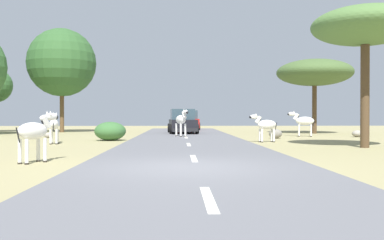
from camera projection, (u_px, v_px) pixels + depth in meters
ground_plane at (185, 169)px, 10.32m from camera, size 90.00×90.00×0.00m
road at (197, 168)px, 10.32m from camera, size 6.00×64.00×0.05m
lane_markings at (199, 172)px, 9.32m from camera, size 0.16×56.00×0.01m
zebra_0 at (181, 120)px, 25.55m from camera, size 0.91×1.68×1.67m
zebra_1 at (303, 121)px, 26.46m from camera, size 1.68×0.70×1.61m
zebra_2 at (54, 125)px, 19.58m from camera, size 0.62×1.55×1.48m
zebra_3 at (35, 132)px, 11.62m from camera, size 0.91×1.42×1.44m
zebra_4 at (265, 125)px, 20.77m from camera, size 1.48×0.61×1.42m
car_0 at (187, 121)px, 38.59m from camera, size 2.20×4.43×1.74m
car_1 at (183, 122)px, 30.63m from camera, size 2.25×4.45×1.74m
tree_1 at (62, 63)px, 33.40m from camera, size 5.37×5.37×8.20m
tree_2 at (315, 73)px, 30.99m from camera, size 5.53×5.53×5.44m
tree_3 at (365, 27)px, 17.12m from camera, size 4.31×4.31×5.70m
bush_0 at (110, 131)px, 22.16m from camera, size 1.64×1.48×0.99m
bush_2 at (117, 129)px, 32.15m from camera, size 1.09×0.98×0.65m
rock_0 at (48, 135)px, 24.78m from camera, size 0.45×0.35×0.31m
rock_1 at (275, 134)px, 24.18m from camera, size 0.76×0.56×0.55m
rock_2 at (358, 134)px, 25.90m from camera, size 0.67×0.58×0.42m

